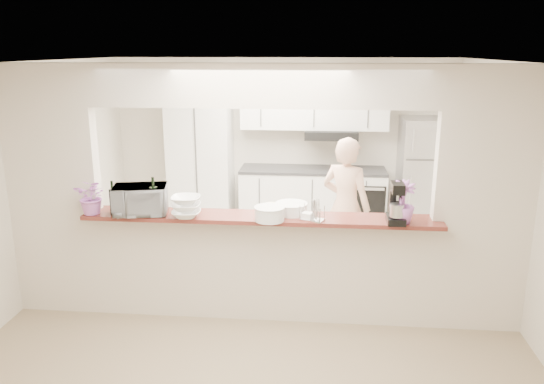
# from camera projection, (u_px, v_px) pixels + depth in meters

# --- Properties ---
(floor) EXTENTS (6.00, 6.00, 0.00)m
(floor) POSITION_uv_depth(u_px,v_px,m) (262.00, 316.00, 5.37)
(floor) COLOR gray
(floor) RESTS_ON ground
(tile_overlay) EXTENTS (5.00, 2.90, 0.01)m
(tile_overlay) POSITION_uv_depth(u_px,v_px,m) (275.00, 258.00, 6.86)
(tile_overlay) COLOR beige
(tile_overlay) RESTS_ON floor
(partition) EXTENTS (5.00, 0.15, 2.50)m
(partition) POSITION_uv_depth(u_px,v_px,m) (261.00, 174.00, 4.98)
(partition) COLOR beige
(partition) RESTS_ON floor
(bar_counter) EXTENTS (3.40, 0.38, 1.09)m
(bar_counter) POSITION_uv_depth(u_px,v_px,m) (261.00, 264.00, 5.22)
(bar_counter) COLOR beige
(bar_counter) RESTS_ON floor
(kitchen_cabinets) EXTENTS (3.15, 0.62, 2.25)m
(kitchen_cabinets) POSITION_uv_depth(u_px,v_px,m) (269.00, 165.00, 7.75)
(kitchen_cabinets) COLOR silver
(kitchen_cabinets) RESTS_ON floor
(refrigerator) EXTENTS (0.75, 0.70, 1.70)m
(refrigerator) POSITION_uv_depth(u_px,v_px,m) (426.00, 178.00, 7.51)
(refrigerator) COLOR #B1B1B7
(refrigerator) RESTS_ON floor
(flower_left) EXTENTS (0.33, 0.30, 0.35)m
(flower_left) POSITION_uv_depth(u_px,v_px,m) (92.00, 196.00, 5.04)
(flower_left) COLOR #CE6DA8
(flower_left) RESTS_ON bar_counter
(wine_bottle_a) EXTENTS (0.07, 0.07, 0.33)m
(wine_bottle_a) POSITION_uv_depth(u_px,v_px,m) (113.00, 201.00, 5.03)
(wine_bottle_a) COLOR black
(wine_bottle_a) RESTS_ON bar_counter
(wine_bottle_b) EXTENTS (0.08, 0.08, 0.38)m
(wine_bottle_b) POSITION_uv_depth(u_px,v_px,m) (154.00, 201.00, 4.99)
(wine_bottle_b) COLOR black
(wine_bottle_b) RESTS_ON bar_counter
(toaster_oven) EXTENTS (0.56, 0.43, 0.28)m
(toaster_oven) POSITION_uv_depth(u_px,v_px,m) (140.00, 200.00, 5.06)
(toaster_oven) COLOR #A0A1A5
(toaster_oven) RESTS_ON bar_counter
(serving_bowls) EXTENTS (0.29, 0.29, 0.20)m
(serving_bowls) POSITION_uv_depth(u_px,v_px,m) (186.00, 207.00, 4.96)
(serving_bowls) COLOR white
(serving_bowls) RESTS_ON bar_counter
(plate_stack_a) EXTENTS (0.28, 0.28, 0.13)m
(plate_stack_a) POSITION_uv_depth(u_px,v_px,m) (270.00, 214.00, 4.88)
(plate_stack_a) COLOR white
(plate_stack_a) RESTS_ON bar_counter
(plate_stack_b) EXTENTS (0.31, 0.31, 0.11)m
(plate_stack_b) POSITION_uv_depth(u_px,v_px,m) (291.00, 208.00, 5.07)
(plate_stack_b) COLOR white
(plate_stack_b) RESTS_ON bar_counter
(red_bowl) EXTENTS (0.16, 0.16, 0.07)m
(red_bowl) POSITION_uv_depth(u_px,v_px,m) (283.00, 208.00, 5.14)
(red_bowl) COLOR maroon
(red_bowl) RESTS_ON bar_counter
(tan_bowl) EXTENTS (0.16, 0.16, 0.08)m
(tan_bowl) POSITION_uv_depth(u_px,v_px,m) (271.00, 208.00, 5.14)
(tan_bowl) COLOR beige
(tan_bowl) RESTS_ON bar_counter
(utensil_caddy) EXTENTS (0.25, 0.20, 0.20)m
(utensil_caddy) POSITION_uv_depth(u_px,v_px,m) (312.00, 211.00, 4.88)
(utensil_caddy) COLOR silver
(utensil_caddy) RESTS_ON bar_counter
(stand_mixer) EXTENTS (0.16, 0.26, 0.38)m
(stand_mixer) POSITION_uv_depth(u_px,v_px,m) (396.00, 205.00, 4.80)
(stand_mixer) COLOR black
(stand_mixer) RESTS_ON bar_counter
(flower_right) EXTENTS (0.25, 0.25, 0.39)m
(flower_right) POSITION_uv_depth(u_px,v_px,m) (402.00, 202.00, 4.77)
(flower_right) COLOR #C86FCE
(flower_right) RESTS_ON bar_counter
(person) EXTENTS (0.72, 0.63, 1.65)m
(person) POSITION_uv_depth(u_px,v_px,m) (346.00, 208.00, 6.20)
(person) COLOR #E0AD91
(person) RESTS_ON floor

